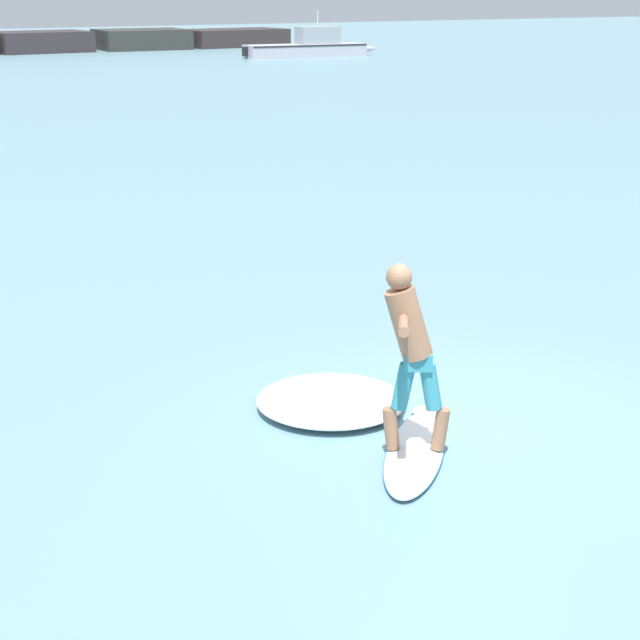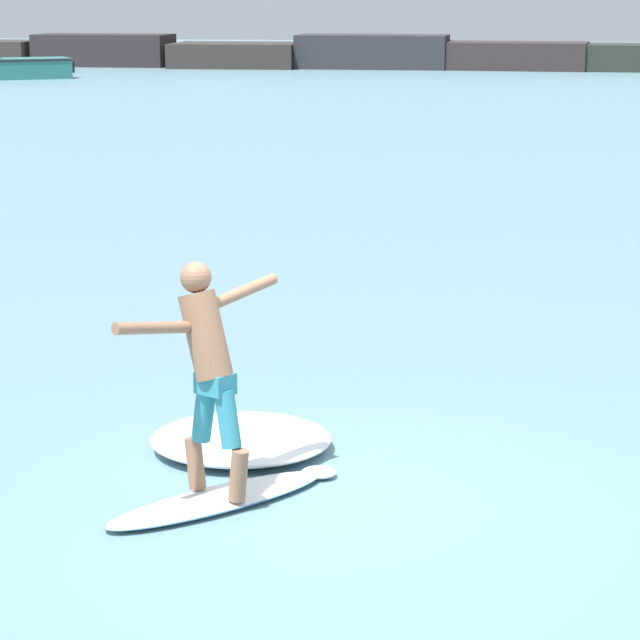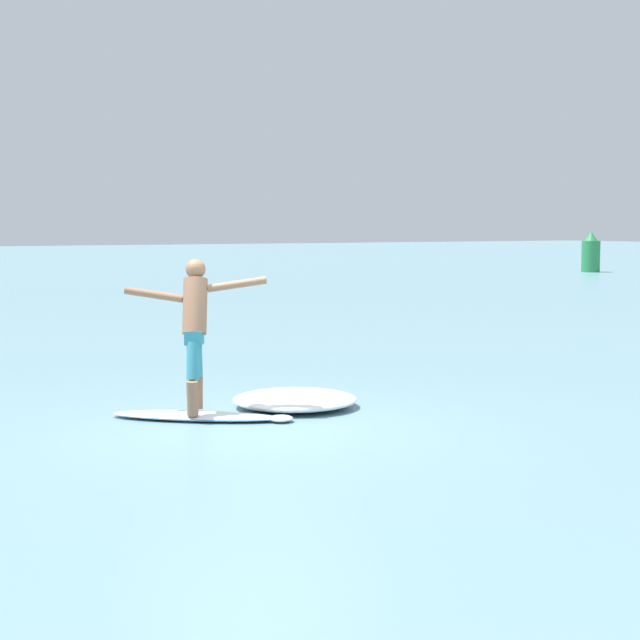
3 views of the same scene
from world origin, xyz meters
TOP-DOWN VIEW (x-y plane):
  - ground_plane at (0.00, 0.00)m, footprint 200.00×200.00m
  - surfboard at (-0.79, -0.30)m, footprint 1.69×1.91m
  - surfer at (-0.88, -0.29)m, footprint 0.94×1.46m
  - channel_marker_buoy at (-26.45, 31.18)m, footprint 0.86×0.86m
  - wave_foam_at_tail at (-0.93, 1.05)m, footprint 2.16×2.17m

SIDE VIEW (x-z plane):
  - ground_plane at x=0.00m, z-range 0.00..0.00m
  - surfboard at x=-0.79m, z-range -0.07..0.15m
  - wave_foam_at_tail at x=-0.93m, z-range 0.00..0.20m
  - channel_marker_buoy at x=-26.45m, z-range -0.10..1.81m
  - surfer at x=-0.88m, z-range 0.24..2.01m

